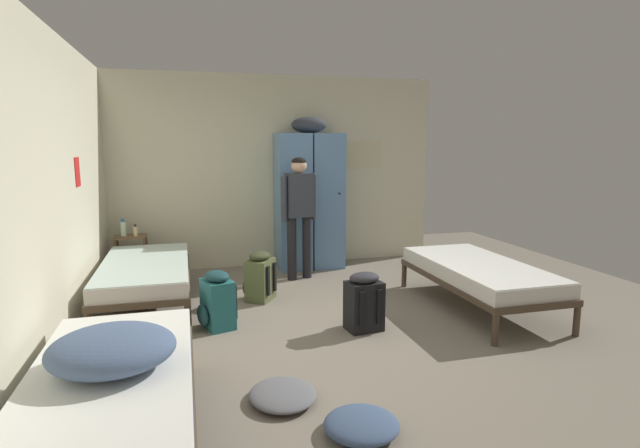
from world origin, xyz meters
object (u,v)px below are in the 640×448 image
object	(u,v)px
locker_bank	(309,198)
person_traveler	(299,206)
backpack_teal	(217,301)
backpack_black	(363,302)
water_bottle	(123,228)
clothes_pile_denim	(361,425)
bed_right	(479,273)
shelf_unit	(131,253)
backpack_olive	(259,277)
lotion_bottle	(136,231)
bed_left_front	(112,386)
bed_left_rear	(145,272)
bedding_heap	(112,349)
clothes_pile_grey	(283,394)

from	to	relation	value
locker_bank	person_traveler	size ratio (longest dim) A/B	1.34
backpack_teal	backpack_black	xyz separation A→B (m)	(1.32, -0.40, 0.00)
water_bottle	clothes_pile_denim	distance (m)	4.39
bed_right	backpack_black	distance (m)	1.41
shelf_unit	clothes_pile_denim	size ratio (longest dim) A/B	1.24
person_traveler	backpack_olive	bearing A→B (deg)	-130.06
shelf_unit	lotion_bottle	xyz separation A→B (m)	(0.07, -0.04, 0.29)
backpack_black	clothes_pile_denim	size ratio (longest dim) A/B	1.20
backpack_olive	backpack_black	distance (m)	1.39
shelf_unit	backpack_black	size ratio (longest dim) A/B	1.04
locker_bank	person_traveler	xyz separation A→B (m)	(-0.27, -0.56, -0.04)
bed_right	backpack_teal	world-z (taller)	backpack_teal
bed_left_front	backpack_olive	distance (m)	2.76
shelf_unit	bed_right	world-z (taller)	shelf_unit
bed_left_rear	water_bottle	size ratio (longest dim) A/B	8.84
person_traveler	lotion_bottle	size ratio (longest dim) A/B	10.53
shelf_unit	lotion_bottle	distance (m)	0.30
bed_left_rear	backpack_olive	size ratio (longest dim) A/B	3.45
backpack_olive	clothes_pile_denim	size ratio (longest dim) A/B	1.20
bedding_heap	person_traveler	bearing A→B (deg)	61.02
bed_right	backpack_black	size ratio (longest dim) A/B	3.45
locker_bank	lotion_bottle	world-z (taller)	locker_bank
bedding_heap	clothes_pile_grey	bearing A→B (deg)	16.10
bed_right	backpack_teal	distance (m)	2.70
water_bottle	lotion_bottle	world-z (taller)	water_bottle
bed_left_front	bed_left_rear	xyz separation A→B (m)	(0.00, 2.58, 0.00)
bed_left_front	backpack_teal	distance (m)	1.88
shelf_unit	person_traveler	world-z (taller)	person_traveler
lotion_bottle	backpack_olive	distance (m)	1.86
clothes_pile_grey	lotion_bottle	bearing A→B (deg)	109.42
bedding_heap	backpack_black	xyz separation A→B (m)	(1.98, 1.37, -0.35)
bed_left_front	water_bottle	bearing A→B (deg)	95.04
lotion_bottle	backpack_black	size ratio (longest dim) A/B	0.27
shelf_unit	locker_bank	bearing A→B (deg)	1.56
locker_bank	backpack_teal	xyz separation A→B (m)	(-1.40, -2.04, -0.71)
bed_right	locker_bank	bearing A→B (deg)	120.65
clothes_pile_denim	backpack_olive	bearing A→B (deg)	94.43
backpack_olive	water_bottle	bearing A→B (deg)	140.42
backpack_teal	backpack_olive	bearing A→B (deg)	55.19
water_bottle	backpack_teal	xyz separation A→B (m)	(1.01, -1.99, -0.41)
bed_left_front	backpack_olive	size ratio (longest dim) A/B	3.45
backpack_teal	clothes_pile_grey	distance (m)	1.53
shelf_unit	bed_left_front	world-z (taller)	shelf_unit
person_traveler	lotion_bottle	distance (m)	2.07
water_bottle	backpack_black	bearing A→B (deg)	-45.73
locker_bank	backpack_teal	size ratio (longest dim) A/B	3.76
locker_bank	water_bottle	size ratio (longest dim) A/B	9.63
bed_right	bed_left_rear	distance (m)	3.51
locker_bank	bed_left_rear	xyz separation A→B (m)	(-2.09, -1.21, -0.59)
bed_left_front	bed_left_rear	world-z (taller)	same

